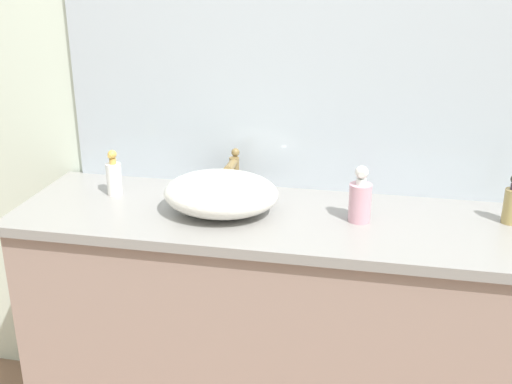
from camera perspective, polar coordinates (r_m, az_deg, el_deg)
bathroom_wall_rear at (r=2.12m, az=4.83°, el=10.98°), size 6.00×0.06×2.60m
vanity_counter at (r=2.17m, az=3.11°, el=-13.16°), size 1.76×0.51×0.90m
sink_basin at (r=1.96m, az=-3.18°, el=-0.13°), size 0.36×0.30×0.13m
faucet at (r=2.11m, az=-2.06°, el=1.99°), size 0.03×0.13×0.15m
soap_dispenser at (r=2.03m, az=22.09°, el=-0.94°), size 0.05×0.05×0.15m
lotion_bottle at (r=1.92m, az=9.39°, el=-0.61°), size 0.07×0.07×0.18m
perfume_bottle at (r=2.16m, az=-12.70°, el=1.38°), size 0.05×0.05×0.16m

